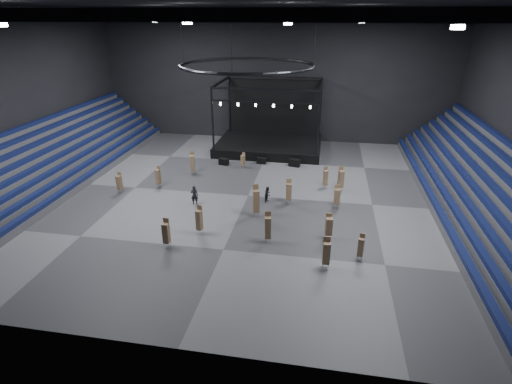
% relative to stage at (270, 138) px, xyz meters
% --- Properties ---
extents(floor, '(50.00, 50.00, 0.00)m').
position_rel_stage_xyz_m(floor, '(-0.00, -16.24, -1.45)').
color(floor, '#565659').
rests_on(floor, ground).
extents(ceiling, '(50.00, 42.00, 0.20)m').
position_rel_stage_xyz_m(ceiling, '(-0.00, -16.24, 16.55)').
color(ceiling, black).
rests_on(ceiling, wall_back).
extents(wall_back, '(50.00, 0.20, 18.00)m').
position_rel_stage_xyz_m(wall_back, '(-0.00, 4.76, 7.55)').
color(wall_back, black).
rests_on(wall_back, ground).
extents(wall_front, '(50.00, 0.20, 18.00)m').
position_rel_stage_xyz_m(wall_front, '(-0.00, -37.24, 7.55)').
color(wall_front, black).
rests_on(wall_front, ground).
extents(wall_left, '(0.20, 42.00, 18.00)m').
position_rel_stage_xyz_m(wall_left, '(-25.00, -16.24, 7.55)').
color(wall_left, black).
rests_on(wall_left, ground).
extents(bleachers_left, '(7.20, 40.00, 6.40)m').
position_rel_stage_xyz_m(bleachers_left, '(-22.94, -16.24, 0.28)').
color(bleachers_left, '#4A4A4D').
rests_on(bleachers_left, floor).
extents(bleachers_right, '(7.20, 40.00, 6.40)m').
position_rel_stage_xyz_m(bleachers_right, '(22.94, -16.24, 0.28)').
color(bleachers_right, '#4A4A4D').
rests_on(bleachers_right, floor).
extents(stage, '(14.00, 10.00, 9.20)m').
position_rel_stage_xyz_m(stage, '(0.00, 0.00, 0.00)').
color(stage, black).
rests_on(stage, floor).
extents(truss_ring, '(12.30, 12.30, 5.15)m').
position_rel_stage_xyz_m(truss_ring, '(-0.00, -16.24, 11.55)').
color(truss_ring, black).
rests_on(truss_ring, ceiling).
extents(roof_girders, '(49.00, 30.35, 0.70)m').
position_rel_stage_xyz_m(roof_girders, '(-0.00, -16.24, 15.75)').
color(roof_girders, black).
rests_on(roof_girders, ceiling).
extents(floodlights, '(28.60, 16.60, 0.25)m').
position_rel_stage_xyz_m(floodlights, '(-0.00, -20.24, 15.15)').
color(floodlights, white).
rests_on(floodlights, roof_girders).
extents(flight_case_left, '(1.31, 0.87, 0.80)m').
position_rel_stage_xyz_m(flight_case_left, '(-4.73, -7.62, -1.05)').
color(flight_case_left, black).
rests_on(flight_case_left, floor).
extents(flight_case_mid, '(1.22, 0.71, 0.77)m').
position_rel_stage_xyz_m(flight_case_mid, '(-0.17, -6.40, -1.07)').
color(flight_case_mid, black).
rests_on(flight_case_mid, floor).
extents(flight_case_right, '(1.50, 0.98, 0.92)m').
position_rel_stage_xyz_m(flight_case_right, '(3.99, -6.65, -0.99)').
color(flight_case_right, black).
rests_on(flight_case_right, floor).
extents(chair_stack_0, '(0.70, 0.70, 3.16)m').
position_rel_stage_xyz_m(chair_stack_0, '(1.59, -20.59, 0.15)').
color(chair_stack_0, silver).
rests_on(chair_stack_0, floor).
extents(chair_stack_1, '(0.57, 0.57, 2.57)m').
position_rel_stage_xyz_m(chair_stack_1, '(8.06, -27.89, -0.11)').
color(chair_stack_1, silver).
rests_on(chair_stack_1, floor).
extents(chair_stack_2, '(0.60, 0.60, 2.74)m').
position_rel_stage_xyz_m(chair_stack_2, '(-7.53, -11.28, -0.05)').
color(chair_stack_2, silver).
rests_on(chair_stack_2, floor).
extents(chair_stack_3, '(0.54, 0.54, 2.44)m').
position_rel_stage_xyz_m(chair_stack_3, '(7.81, -12.84, -0.21)').
color(chair_stack_3, silver).
rests_on(chair_stack_3, floor).
extents(chair_stack_4, '(0.52, 0.52, 2.54)m').
position_rel_stage_xyz_m(chair_stack_4, '(-4.58, -27.06, -0.14)').
color(chair_stack_4, silver).
rests_on(chair_stack_4, floor).
extents(chair_stack_5, '(0.51, 0.51, 2.21)m').
position_rel_stage_xyz_m(chair_stack_5, '(10.63, -26.31, -0.31)').
color(chair_stack_5, silver).
rests_on(chair_stack_5, floor).
extents(chair_stack_6, '(0.58, 0.58, 2.35)m').
position_rel_stage_xyz_m(chair_stack_6, '(8.97, -17.53, -0.20)').
color(chair_stack_6, silver).
rests_on(chair_stack_6, floor).
extents(chair_stack_7, '(0.55, 0.55, 1.90)m').
position_rel_stage_xyz_m(chair_stack_7, '(-2.16, -8.23, -0.44)').
color(chair_stack_7, silver).
rests_on(chair_stack_7, floor).
extents(chair_stack_8, '(0.56, 0.56, 2.63)m').
position_rel_stage_xyz_m(chair_stack_8, '(-2.62, -24.53, -0.12)').
color(chair_stack_8, silver).
rests_on(chair_stack_8, floor).
extents(chair_stack_9, '(0.57, 0.57, 2.43)m').
position_rel_stage_xyz_m(chair_stack_9, '(-9.96, -15.67, -0.21)').
color(chair_stack_9, silver).
rests_on(chair_stack_9, floor).
extents(chair_stack_10, '(0.61, 0.61, 2.60)m').
position_rel_stage_xyz_m(chair_stack_10, '(4.29, -17.44, -0.09)').
color(chair_stack_10, silver).
rests_on(chair_stack_10, floor).
extents(chair_stack_11, '(0.58, 0.58, 2.32)m').
position_rel_stage_xyz_m(chair_stack_11, '(-13.35, -17.85, -0.24)').
color(chair_stack_11, silver).
rests_on(chair_stack_11, floor).
extents(chair_stack_12, '(0.57, 0.57, 2.77)m').
position_rel_stage_xyz_m(chair_stack_12, '(3.32, -24.97, -0.05)').
color(chair_stack_12, silver).
rests_on(chair_stack_12, floor).
extents(chair_stack_13, '(0.63, 0.63, 2.31)m').
position_rel_stage_xyz_m(chair_stack_13, '(8.22, -23.60, -0.21)').
color(chair_stack_13, silver).
rests_on(chair_stack_13, floor).
extents(chair_stack_14, '(0.66, 0.66, 2.72)m').
position_rel_stage_xyz_m(chair_stack_14, '(9.40, -13.27, -0.05)').
color(chair_stack_14, silver).
rests_on(chair_stack_14, floor).
extents(man_center, '(0.76, 0.54, 1.98)m').
position_rel_stage_xyz_m(man_center, '(-4.81, -19.11, -0.46)').
color(man_center, black).
rests_on(man_center, floor).
extents(crew_member, '(0.83, 0.94, 1.63)m').
position_rel_stage_xyz_m(crew_member, '(2.21, -17.30, -0.63)').
color(crew_member, black).
rests_on(crew_member, floor).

